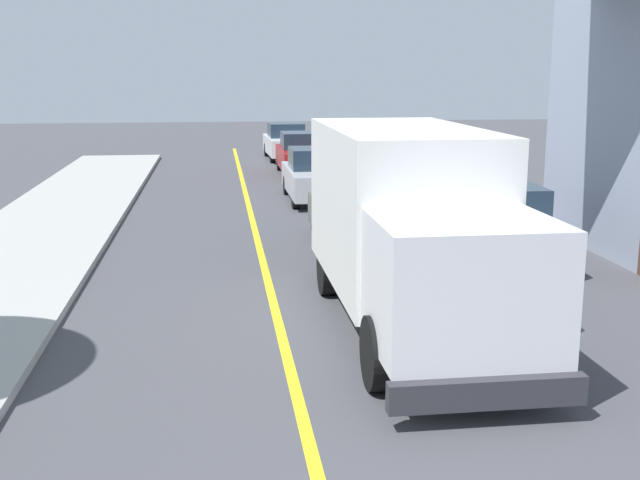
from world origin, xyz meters
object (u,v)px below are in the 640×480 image
object	(u,v)px
parked_car_far	(302,155)
parked_car_furthest	(286,142)
stop_sign	(494,181)
box_truck	(410,220)
parked_van_across	(499,224)
parked_car_near	(360,215)
parked_car_mid	(316,176)

from	to	relation	value
parked_car_far	parked_car_furthest	size ratio (longest dim) A/B	0.99
stop_sign	box_truck	bearing A→B (deg)	-126.87
parked_van_across	stop_sign	bearing A→B (deg)	-120.64
parked_car_near	parked_car_mid	world-z (taller)	same
box_truck	parked_car_far	size ratio (longest dim) A/B	1.63
parked_car_near	parked_car_far	xyz separation A→B (m)	(0.09, 13.48, 0.00)
parked_car_furthest	stop_sign	size ratio (longest dim) A/B	1.68
parked_van_across	stop_sign	distance (m)	1.37
parked_car_mid	parked_car_furthest	distance (m)	12.07
parked_van_across	parked_car_furthest	bearing A→B (deg)	98.00
parked_car_far	parked_car_near	bearing A→B (deg)	-90.39
parked_car_near	parked_car_furthest	world-z (taller)	same
parked_car_mid	parked_van_across	size ratio (longest dim) A/B	0.99
parked_car_near	parked_car_mid	bearing A→B (deg)	91.49
parked_car_far	box_truck	bearing A→B (deg)	-91.00
parked_car_furthest	stop_sign	xyz separation A→B (m)	(2.45, -21.31, 1.06)
parked_car_mid	parked_car_far	size ratio (longest dim) A/B	1.00
box_truck	stop_sign	size ratio (longest dim) A/B	2.71
parked_car_far	parked_car_furthest	bearing A→B (deg)	91.47
parked_car_near	parked_van_across	size ratio (longest dim) A/B	1.01
stop_sign	parked_car_far	bearing A→B (deg)	98.34
box_truck	parked_car_near	distance (m)	5.86
parked_van_across	stop_sign	xyz separation A→B (m)	(-0.44, -0.74, 1.06)
stop_sign	parked_car_near	bearing A→B (deg)	136.78
parked_car_mid	stop_sign	distance (m)	9.64
parked_car_mid	parked_car_furthest	xyz separation A→B (m)	(0.13, 12.07, 0.00)
parked_van_across	stop_sign	world-z (taller)	stop_sign
parked_car_furthest	parked_car_near	bearing A→B (deg)	-89.85
parked_car_near	parked_van_across	xyz separation A→B (m)	(2.84, -1.51, 0.00)
box_truck	parked_car_near	world-z (taller)	box_truck
parked_car_near	stop_sign	xyz separation A→B (m)	(2.40, -2.25, 1.06)
parked_car_furthest	parked_car_mid	bearing A→B (deg)	-90.62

